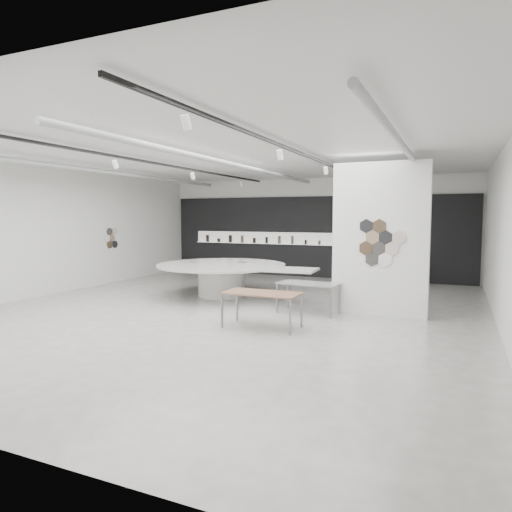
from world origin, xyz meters
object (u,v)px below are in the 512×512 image
at_px(display_island, 224,275).
at_px(sample_table_stone, 308,285).
at_px(partition_column, 380,239).
at_px(sample_table_wood, 262,295).
at_px(kitchen_counter, 389,268).

xyz_separation_m(display_island, sample_table_stone, (2.98, -1.26, 0.05)).
bearing_deg(partition_column, display_island, 170.70).
bearing_deg(sample_table_wood, partition_column, 47.96).
bearing_deg(sample_table_wood, sample_table_stone, 75.39).
xyz_separation_m(sample_table_wood, sample_table_stone, (0.46, 1.77, -0.02)).
distance_m(sample_table_wood, sample_table_stone, 1.83).
height_order(display_island, sample_table_stone, display_island).
bearing_deg(sample_table_stone, display_island, 157.13).
bearing_deg(display_island, sample_table_stone, -27.00).
distance_m(partition_column, kitchen_counter, 5.69).
bearing_deg(sample_table_stone, partition_column, 17.66).
relative_size(sample_table_wood, sample_table_stone, 1.07).
xyz_separation_m(partition_column, display_island, (-4.57, 0.75, -1.18)).
relative_size(sample_table_stone, kitchen_counter, 0.81).
height_order(partition_column, display_island, partition_column).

